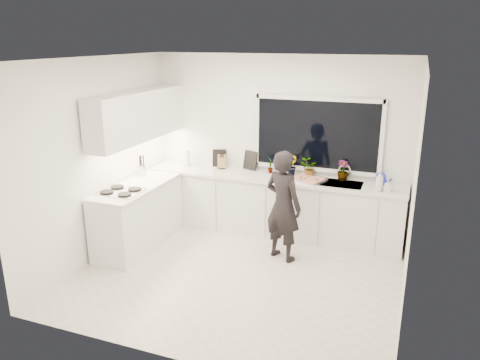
% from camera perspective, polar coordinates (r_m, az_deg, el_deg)
% --- Properties ---
extents(floor, '(4.00, 3.50, 0.02)m').
position_cam_1_polar(floor, '(6.15, -0.33, -11.54)').
color(floor, beige).
rests_on(floor, ground).
extents(wall_back, '(4.00, 0.02, 2.70)m').
position_cam_1_polar(wall_back, '(7.25, 4.68, 4.38)').
color(wall_back, white).
rests_on(wall_back, ground).
extents(wall_left, '(0.02, 3.50, 2.70)m').
position_cam_1_polar(wall_left, '(6.60, -16.88, 2.42)').
color(wall_left, white).
rests_on(wall_left, ground).
extents(wall_right, '(0.02, 3.50, 2.70)m').
position_cam_1_polar(wall_right, '(5.28, 20.45, -1.53)').
color(wall_right, white).
rests_on(wall_right, ground).
extents(ceiling, '(4.00, 3.50, 0.02)m').
position_cam_1_polar(ceiling, '(5.40, -0.38, 14.67)').
color(ceiling, white).
rests_on(ceiling, wall_back).
extents(window, '(1.80, 0.02, 1.00)m').
position_cam_1_polar(window, '(7.03, 9.36, 5.49)').
color(window, black).
rests_on(window, wall_back).
extents(base_cabinets_back, '(3.92, 0.58, 0.88)m').
position_cam_1_polar(base_cabinets_back, '(7.22, 3.82, -3.19)').
color(base_cabinets_back, white).
rests_on(base_cabinets_back, floor).
extents(base_cabinets_left, '(0.58, 1.60, 0.88)m').
position_cam_1_polar(base_cabinets_left, '(6.95, -12.26, -4.37)').
color(base_cabinets_left, white).
rests_on(base_cabinets_left, floor).
extents(countertop_back, '(3.94, 0.62, 0.04)m').
position_cam_1_polar(countertop_back, '(7.06, 3.86, 0.29)').
color(countertop_back, silver).
rests_on(countertop_back, base_cabinets_back).
extents(countertop_left, '(0.62, 1.60, 0.04)m').
position_cam_1_polar(countertop_left, '(6.80, -12.50, -0.76)').
color(countertop_left, silver).
rests_on(countertop_left, base_cabinets_left).
extents(upper_cabinets, '(0.34, 2.10, 0.70)m').
position_cam_1_polar(upper_cabinets, '(6.93, -12.27, 7.68)').
color(upper_cabinets, white).
rests_on(upper_cabinets, wall_left).
extents(sink, '(0.58, 0.42, 0.14)m').
position_cam_1_polar(sink, '(6.87, 12.29, -0.84)').
color(sink, silver).
rests_on(sink, countertop_back).
extents(faucet, '(0.03, 0.03, 0.22)m').
position_cam_1_polar(faucet, '(7.01, 12.63, 0.88)').
color(faucet, silver).
rests_on(faucet, countertop_back).
extents(stovetop, '(0.56, 0.48, 0.03)m').
position_cam_1_polar(stovetop, '(6.53, -14.33, -1.33)').
color(stovetop, black).
rests_on(stovetop, countertop_left).
extents(person, '(0.66, 0.55, 1.53)m').
position_cam_1_polar(person, '(6.30, 5.28, -3.15)').
color(person, black).
rests_on(person, floor).
extents(pizza_tray, '(0.59, 0.52, 0.03)m').
position_cam_1_polar(pizza_tray, '(6.90, 8.19, 0.05)').
color(pizza_tray, silver).
rests_on(pizza_tray, countertop_back).
extents(pizza, '(0.53, 0.46, 0.01)m').
position_cam_1_polar(pizza, '(6.90, 8.19, 0.18)').
color(pizza, '#BB3B18').
rests_on(pizza, pizza_tray).
extents(watering_can, '(0.17, 0.17, 0.13)m').
position_cam_1_polar(watering_can, '(6.94, 16.75, -0.00)').
color(watering_can, '#1621D3').
rests_on(watering_can, countertop_back).
extents(paper_towel_roll, '(0.12, 0.12, 0.26)m').
position_cam_1_polar(paper_towel_roll, '(7.66, -6.51, 2.72)').
color(paper_towel_roll, white).
rests_on(paper_towel_roll, countertop_back).
extents(knife_block, '(0.16, 0.14, 0.22)m').
position_cam_1_polar(knife_block, '(7.45, -2.23, 2.25)').
color(knife_block, olive).
rests_on(knife_block, countertop_back).
extents(utensil_crock, '(0.17, 0.17, 0.16)m').
position_cam_1_polar(utensil_crock, '(7.23, -11.82, 1.17)').
color(utensil_crock, '#AFAFB4').
rests_on(utensil_crock, countertop_left).
extents(picture_frame_large, '(0.22, 0.07, 0.28)m').
position_cam_1_polar(picture_frame_large, '(7.56, -2.52, 2.71)').
color(picture_frame_large, black).
rests_on(picture_frame_large, countertop_back).
extents(picture_frame_small, '(0.24, 0.11, 0.30)m').
position_cam_1_polar(picture_frame_small, '(7.37, 1.27, 2.42)').
color(picture_frame_small, black).
rests_on(picture_frame_small, countertop_back).
extents(herb_plants, '(1.29, 0.26, 0.30)m').
position_cam_1_polar(herb_plants, '(7.05, 8.54, 1.47)').
color(herb_plants, '#26662D').
rests_on(herb_plants, countertop_back).
extents(soap_bottles, '(0.22, 0.13, 0.28)m').
position_cam_1_polar(soap_bottles, '(6.62, 16.88, -0.25)').
color(soap_bottles, '#D8BF66').
rests_on(soap_bottles, countertop_back).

